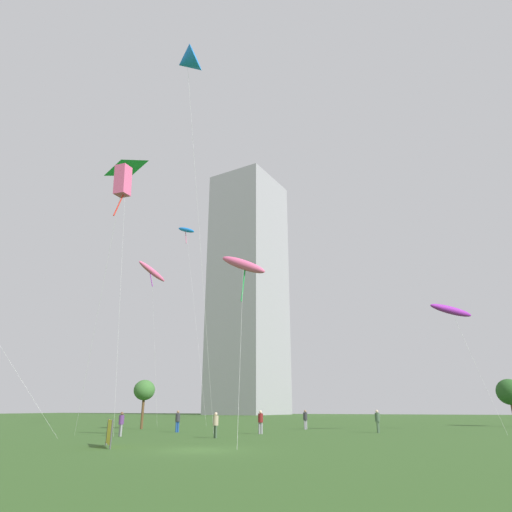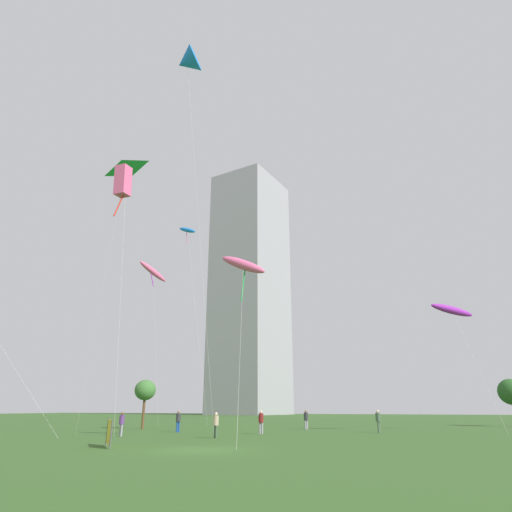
% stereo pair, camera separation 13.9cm
% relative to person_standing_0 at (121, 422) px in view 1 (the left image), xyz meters
% --- Properties ---
extents(ground, '(280.00, 280.00, 0.00)m').
position_rel_person_standing_0_xyz_m(ground, '(10.66, -7.93, -0.99)').
color(ground, '#335623').
extents(person_standing_0, '(0.38, 0.38, 1.72)m').
position_rel_person_standing_0_xyz_m(person_standing_0, '(0.00, 0.00, 0.00)').
color(person_standing_0, gray).
rests_on(person_standing_0, ground).
extents(person_standing_1, '(0.40, 0.40, 1.81)m').
position_rel_person_standing_0_xyz_m(person_standing_1, '(10.12, 15.75, 0.05)').
color(person_standing_1, gray).
rests_on(person_standing_1, ground).
extents(person_standing_2, '(0.40, 0.40, 1.81)m').
position_rel_person_standing_0_xyz_m(person_standing_2, '(8.65, 6.70, 0.05)').
color(person_standing_2, gray).
rests_on(person_standing_2, ground).
extents(person_standing_3, '(0.40, 0.40, 1.79)m').
position_rel_person_standing_0_xyz_m(person_standing_3, '(0.96, 6.68, 0.04)').
color(person_standing_3, '#1E478C').
rests_on(person_standing_3, ground).
extents(person_standing_4, '(0.41, 0.41, 1.84)m').
position_rel_person_standing_0_xyz_m(person_standing_4, '(17.46, 11.81, 0.07)').
color(person_standing_4, '#3F593F').
rests_on(person_standing_4, ground).
extents(person_standing_5, '(0.38, 0.38, 1.71)m').
position_rel_person_standing_0_xyz_m(person_standing_5, '(7.41, 0.76, -0.01)').
color(person_standing_5, '#3F593F').
rests_on(person_standing_5, ground).
extents(kite_flying_0, '(2.44, 4.63, 19.18)m').
position_rel_person_standing_0_xyz_m(kite_flying_0, '(-8.45, 14.83, 16.94)').
color(kite_flying_0, silver).
rests_on(kite_flying_0, ground).
extents(kite_flying_1, '(4.07, 2.96, 24.16)m').
position_rel_person_standing_0_xyz_m(kite_flying_1, '(-2.69, 0.73, 22.51)').
color(kite_flying_1, silver).
rests_on(kite_flying_1, ground).
extents(kite_flying_2, '(10.24, 8.02, 30.32)m').
position_rel_person_standing_0_xyz_m(kite_flying_2, '(-11.98, 28.74, 28.37)').
color(kite_flying_2, silver).
rests_on(kite_flying_2, ground).
extents(kite_flying_4, '(2.55, 6.56, 31.64)m').
position_rel_person_standing_0_xyz_m(kite_flying_4, '(5.53, -3.04, 29.28)').
color(kite_flying_4, silver).
rests_on(kite_flying_4, ground).
extents(kite_flying_5, '(4.62, 3.30, 11.14)m').
position_rel_person_standing_0_xyz_m(kite_flying_5, '(24.61, 13.93, 9.44)').
color(kite_flying_5, silver).
rests_on(kite_flying_5, ground).
extents(kite_flying_6, '(3.55, 5.72, 12.57)m').
position_rel_person_standing_0_xyz_m(kite_flying_6, '(10.48, -1.89, 10.58)').
color(kite_flying_6, silver).
rests_on(kite_flying_6, ground).
extents(kite_flying_8, '(6.44, 5.59, 19.58)m').
position_rel_person_standing_0_xyz_m(kite_flying_8, '(1.76, -5.02, 17.34)').
color(kite_flying_8, silver).
rests_on(kite_flying_8, ground).
extents(park_tree_0, '(2.13, 2.13, 4.75)m').
position_rel_person_standing_0_xyz_m(park_tree_0, '(-5.48, 10.81, 2.70)').
color(park_tree_0, brown).
rests_on(park_tree_0, ground).
extents(park_tree_1, '(2.89, 2.89, 5.22)m').
position_rel_person_standing_0_xyz_m(park_tree_1, '(30.76, 30.91, 2.75)').
color(park_tree_1, brown).
rests_on(park_tree_1, ground).
extents(distant_highrise_0, '(23.44, 26.43, 81.57)m').
position_rel_person_standing_0_xyz_m(distant_highrise_0, '(-31.63, 107.58, 39.79)').
color(distant_highrise_0, '#939399').
rests_on(distant_highrise_0, ground).
extents(event_banner, '(1.83, 1.99, 1.43)m').
position_rel_person_standing_0_xyz_m(event_banner, '(5.24, -8.09, -0.24)').
color(event_banner, '#4C4C4C').
rests_on(event_banner, ground).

